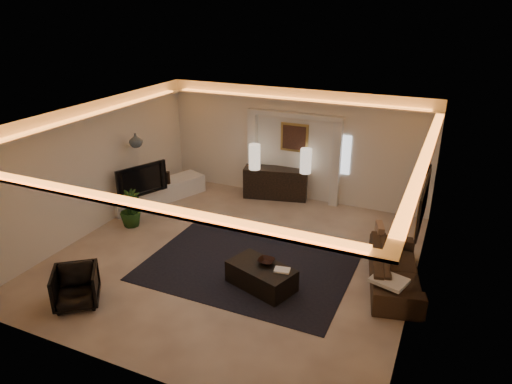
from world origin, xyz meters
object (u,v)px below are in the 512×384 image
at_px(coffee_table, 261,277).
at_px(armchair, 76,287).
at_px(console, 276,183).
at_px(sofa, 395,269).

relative_size(coffee_table, armchair, 1.65).
relative_size(console, coffee_table, 1.36).
bearing_deg(console, coffee_table, -84.97).
xyz_separation_m(console, sofa, (3.56, -2.95, -0.08)).
xyz_separation_m(coffee_table, armchair, (-2.71, -1.79, 0.13)).
distance_m(console, sofa, 4.62).
bearing_deg(coffee_table, sofa, 44.64).
bearing_deg(console, armchair, -116.54).
distance_m(sofa, coffee_table, 2.48).
distance_m(console, armchair, 5.99).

